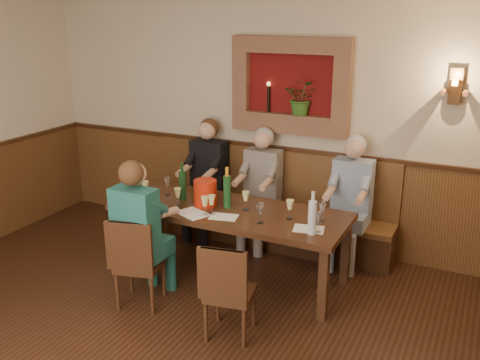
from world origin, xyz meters
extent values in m
cube|color=beige|center=(0.00, 3.00, 1.40)|extent=(6.00, 0.04, 2.80)
cube|color=#533017|center=(0.00, 2.98, 0.55)|extent=(6.00, 0.04, 1.10)
cube|color=#381E0F|center=(0.00, 2.98, 1.12)|extent=(6.02, 0.06, 0.05)
cube|color=#600E0D|center=(0.20, 2.98, 1.85)|extent=(1.00, 0.02, 0.70)
cube|color=brown|center=(0.20, 2.94, 2.29)|extent=(1.36, 0.12, 0.18)
cube|color=brown|center=(0.20, 2.94, 1.41)|extent=(1.36, 0.12, 0.18)
cube|color=brown|center=(-0.39, 2.94, 1.85)|extent=(0.18, 0.12, 0.70)
cube|color=brown|center=(0.79, 2.94, 1.85)|extent=(0.18, 0.12, 0.70)
cube|color=brown|center=(0.20, 2.94, 1.52)|extent=(1.00, 0.14, 0.04)
imported|color=#315B1F|center=(0.35, 2.94, 1.74)|extent=(0.35, 0.30, 0.39)
cylinder|color=black|center=(-0.05, 2.94, 1.69)|extent=(0.03, 0.03, 0.30)
cylinder|color=#FFBF59|center=(-0.05, 2.94, 1.86)|extent=(0.04, 0.04, 0.04)
cube|color=#533017|center=(1.90, 2.95, 1.95)|extent=(0.12, 0.08, 0.35)
cylinder|color=#533017|center=(1.80, 2.88, 1.90)|extent=(0.05, 0.18, 0.05)
cylinder|color=#533017|center=(2.00, 2.88, 1.90)|extent=(0.05, 0.18, 0.05)
cylinder|color=#FFBF59|center=(1.90, 2.82, 2.00)|extent=(0.06, 0.06, 0.06)
cube|color=#321C0F|center=(0.00, 1.85, 0.72)|extent=(2.40, 0.90, 0.06)
cube|color=#321C0F|center=(-1.12, 1.48, 0.34)|extent=(0.08, 0.08, 0.69)
cube|color=#321C0F|center=(1.12, 1.48, 0.34)|extent=(0.08, 0.08, 0.69)
cube|color=#321C0F|center=(-1.12, 2.22, 0.34)|extent=(0.08, 0.08, 0.69)
cube|color=#321C0F|center=(1.12, 2.22, 0.34)|extent=(0.08, 0.08, 0.69)
cube|color=#381E0F|center=(0.00, 2.76, 0.20)|extent=(3.00, 0.40, 0.40)
cube|color=#533017|center=(0.00, 2.76, 0.42)|extent=(3.00, 0.45, 0.06)
cube|color=#533017|center=(0.00, 2.95, 0.78)|extent=(3.00, 0.06, 0.66)
cube|color=#321C0F|center=(-0.50, 1.01, 0.19)|extent=(0.46, 0.46, 0.37)
cube|color=#321C0F|center=(-0.50, 1.01, 0.39)|extent=(0.48, 0.48, 0.05)
cube|color=#321C0F|center=(-0.45, 0.84, 0.65)|extent=(0.39, 0.14, 0.46)
cube|color=#321C0F|center=(0.48, 0.92, 0.18)|extent=(0.42, 0.42, 0.36)
cube|color=#321C0F|center=(0.48, 0.92, 0.39)|extent=(0.44, 0.44, 0.05)
cube|color=#321C0F|center=(0.52, 0.75, 0.64)|extent=(0.38, 0.11, 0.45)
cube|color=black|center=(-0.74, 2.61, 0.23)|extent=(0.42, 0.44, 0.45)
cube|color=black|center=(-0.74, 2.78, 0.89)|extent=(0.42, 0.22, 0.56)
sphere|color=#D8A384|center=(-0.74, 2.74, 1.30)|extent=(0.21, 0.21, 0.21)
sphere|color=#4C2D19|center=(-0.74, 2.79, 1.32)|extent=(0.23, 0.23, 0.23)
cube|color=#4E4A48|center=(-0.03, 2.61, 0.23)|extent=(0.41, 0.43, 0.45)
cube|color=#4E4A48|center=(-0.03, 2.78, 0.87)|extent=(0.41, 0.21, 0.53)
sphere|color=#D8A384|center=(-0.03, 2.74, 1.27)|extent=(0.20, 0.20, 0.20)
sphere|color=#B2B2B2|center=(-0.03, 2.79, 1.28)|extent=(0.22, 0.22, 0.22)
cube|color=navy|center=(1.01, 2.61, 0.23)|extent=(0.41, 0.43, 0.45)
cube|color=navy|center=(1.01, 2.78, 0.88)|extent=(0.41, 0.22, 0.54)
sphere|color=#D8A384|center=(1.01, 2.74, 1.28)|extent=(0.21, 0.21, 0.21)
sphere|color=#B2B2B2|center=(1.01, 2.79, 1.30)|extent=(0.23, 0.23, 0.23)
cube|color=#174751|center=(-0.50, 1.15, 0.23)|extent=(0.41, 0.43, 0.45)
cube|color=#174751|center=(-0.50, 0.98, 0.88)|extent=(0.41, 0.22, 0.54)
sphere|color=#D8A384|center=(-0.50, 1.02, 1.28)|extent=(0.21, 0.21, 0.21)
sphere|color=#4C2D19|center=(-0.50, 0.97, 1.30)|extent=(0.23, 0.23, 0.23)
cylinder|color=red|center=(-0.26, 1.83, 0.88)|extent=(0.28, 0.28, 0.27)
cylinder|color=#19471E|center=(-0.03, 1.87, 0.92)|extent=(0.08, 0.08, 0.33)
cylinder|color=orange|center=(-0.03, 1.87, 1.13)|extent=(0.03, 0.03, 0.09)
cylinder|color=#19471E|center=(-0.56, 1.88, 0.90)|extent=(0.09, 0.09, 0.31)
cylinder|color=#19471E|center=(-0.56, 1.88, 1.10)|extent=(0.04, 0.04, 0.09)
cylinder|color=silver|center=(0.95, 1.61, 0.90)|extent=(0.10, 0.10, 0.31)
cylinder|color=silver|center=(0.95, 1.61, 1.10)|extent=(0.04, 0.04, 0.09)
cube|color=white|center=(-0.91, 1.65, 0.75)|extent=(0.34, 0.27, 0.00)
cube|color=white|center=(0.06, 1.62, 0.75)|extent=(0.30, 0.24, 0.00)
cube|color=white|center=(0.89, 1.70, 0.75)|extent=(0.31, 0.25, 0.00)
cube|color=white|center=(-0.25, 1.57, 0.75)|extent=(0.39, 0.34, 0.00)
camera|label=1|loc=(2.30, -2.61, 2.66)|focal=40.00mm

